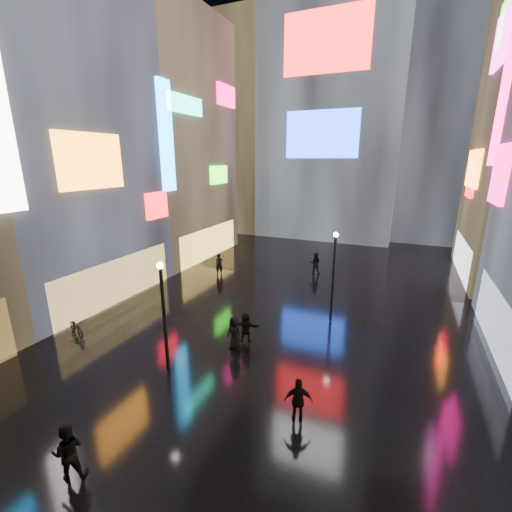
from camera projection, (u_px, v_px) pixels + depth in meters
The scene contains 16 objects.
ground at pixel (300, 295), 24.51m from camera, with size 140.00×140.00×0.00m, color black.
building_left_mid at pixel (42, 118), 22.08m from camera, with size 10.28×12.70×24.00m.
building_left_far at pixel (162, 142), 32.93m from camera, with size 10.28×12.00×22.00m.
tower_main at pixel (339, 59), 41.07m from camera, with size 16.00×14.20×42.00m.
tower_flank_right at pixel (445, 91), 39.35m from camera, with size 12.00×12.00×34.00m, color black.
tower_flank_left at pixel (249, 131), 45.74m from camera, with size 10.00×10.00×26.00m, color black.
lamp_near at pixel (164, 311), 15.06m from camera, with size 0.30×0.30×5.20m.
lamp_far at pixel (334, 268), 20.97m from camera, with size 0.30×0.30×5.20m.
pedestrian_1 at pixel (68, 451), 10.26m from camera, with size 0.92×0.71×1.89m, color black.
pedestrian_3 at pixel (298, 400), 12.50m from camera, with size 1.04×0.43×1.77m, color black.
pedestrian_4 at pixel (235, 333), 17.37m from camera, with size 0.87×0.57×1.78m, color black.
pedestrian_5 at pixel (246, 327), 18.11m from camera, with size 1.49×0.48×1.61m, color black.
pedestrian_6 at pixel (219, 264), 28.63m from camera, with size 0.66×0.43×1.80m, color black.
pedestrian_7 at pixel (315, 263), 28.86m from camera, with size 0.90×0.70×1.86m, color black.
umbrella_2 at pixel (234, 308), 17.00m from camera, with size 1.03×1.05×0.95m, color black.
bicycle at pixel (76, 327), 18.88m from camera, with size 0.61×1.76×0.92m, color black.
Camera 1 is at (6.17, -2.19, 9.39)m, focal length 24.00 mm.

